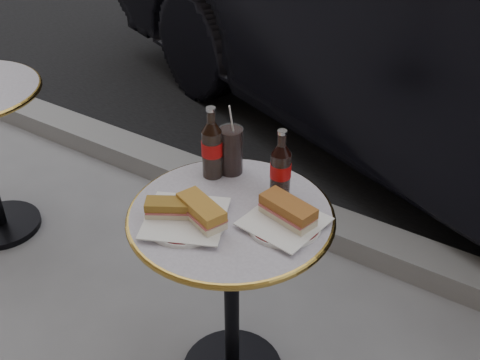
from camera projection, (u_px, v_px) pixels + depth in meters
The scene contains 10 objects.
curb at pixel (340, 232), 2.79m from camera, with size 40.00×0.20×0.12m, color gray.
bistro_table at pixel (232, 301), 1.98m from camera, with size 0.62×0.62×0.73m, color #BAB2C4, non-canonical shape.
plate_left at pixel (186, 220), 1.74m from camera, with size 0.24×0.24×0.01m, color white.
plate_right at pixel (284, 223), 1.73m from camera, with size 0.22×0.22×0.01m, color white.
sandwich_left_a at pixel (169, 209), 1.73m from camera, with size 0.14×0.06×0.05m, color olive.
sandwich_left_b at pixel (201, 212), 1.71m from camera, with size 0.16×0.08×0.06m, color #B67C2E.
sandwich_right at pixel (288, 211), 1.72m from camera, with size 0.17×0.08×0.06m, color #A05E28.
cola_bottle_left at pixel (212, 142), 1.88m from camera, with size 0.07×0.07×0.24m, color black, non-canonical shape.
cola_bottle_right at pixel (281, 164), 1.78m from camera, with size 0.07×0.07×0.23m, color black, non-canonical shape.
cola_glass at pixel (231, 150), 1.92m from camera, with size 0.08×0.08×0.16m, color black.
Camera 1 is at (0.80, -1.17, 1.81)m, focal length 45.00 mm.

